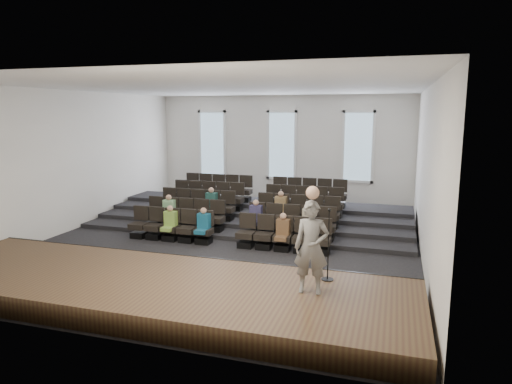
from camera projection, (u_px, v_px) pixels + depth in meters
ground at (231, 240)px, 15.24m from camera, size 14.00×14.00×0.00m
ceiling at (229, 87)px, 14.37m from camera, size 12.00×14.00×0.02m
wall_back at (282, 149)px, 21.42m from camera, size 12.00×0.04×5.00m
wall_front at (95, 210)px, 8.20m from camera, size 12.00×0.04×5.00m
wall_left at (75, 160)px, 16.55m from camera, size 0.04×14.00×5.00m
wall_right at (427, 173)px, 13.07m from camera, size 0.04×14.00×5.00m
stage at (154, 289)px, 10.40m from camera, size 11.80×3.60×0.50m
stage_lip at (187, 265)px, 12.06m from camera, size 11.80×0.06×0.52m
risers at (258, 215)px, 18.19m from camera, size 11.80×4.80×0.60m
seating_rows at (245, 211)px, 16.57m from camera, size 6.80×4.70×1.67m
windows at (282, 145)px, 21.32m from camera, size 8.44×0.10×3.24m
audience at (234, 215)px, 15.40m from camera, size 5.45×2.64×1.10m
speaker at (311, 247)px, 9.42m from camera, size 0.75×0.53×1.96m
mic_stand at (328, 259)px, 10.21m from camera, size 0.28×0.28×1.65m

